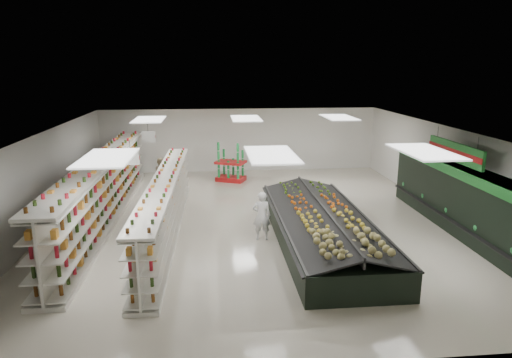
{
  "coord_description": "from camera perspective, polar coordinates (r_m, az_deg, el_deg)",
  "views": [
    {
      "loc": [
        -1.51,
        -15.09,
        5.33
      ],
      "look_at": [
        0.12,
        0.99,
        1.29
      ],
      "focal_mm": 32.0,
      "sensor_mm": 36.0,
      "label": 1
    }
  ],
  "objects": [
    {
      "name": "wall_front",
      "position": [
        8.16,
        5.68,
        -13.26
      ],
      "size": [
        14.0,
        0.02,
        3.2
      ],
      "primitive_type": "cube",
      "color": "white",
      "rests_on": "floor"
    },
    {
      "name": "gondola_center",
      "position": [
        15.11,
        -11.17,
        -3.53
      ],
      "size": [
        1.02,
        10.55,
        1.83
      ],
      "rotation": [
        0.0,
        0.0,
        -0.02
      ],
      "color": "silver",
      "rests_on": "floor"
    },
    {
      "name": "wall_back",
      "position": [
        23.44,
        -2.02,
        4.88
      ],
      "size": [
        14.0,
        0.02,
        3.2
      ],
      "primitive_type": "cube",
      "color": "white",
      "rests_on": "floor"
    },
    {
      "name": "shopper_main",
      "position": [
        14.22,
        0.7,
        -4.62
      ],
      "size": [
        0.59,
        0.41,
        1.56
      ],
      "primitive_type": "imported",
      "rotation": [
        0.0,
        0.0,
        3.07
      ],
      "color": "silver",
      "rests_on": "floor"
    },
    {
      "name": "gondola_left",
      "position": [
        16.84,
        -18.51,
        -1.57
      ],
      "size": [
        0.96,
        12.71,
        2.2
      ],
      "rotation": [
        0.0,
        0.0,
        0.0
      ],
      "color": "silver",
      "rests_on": "floor"
    },
    {
      "name": "soda_endcap",
      "position": [
        21.47,
        -3.17,
        1.91
      ],
      "size": [
        1.58,
        1.37,
        1.7
      ],
      "rotation": [
        0.0,
        0.0,
        -0.42
      ],
      "color": "red",
      "rests_on": "floor"
    },
    {
      "name": "ceiling",
      "position": [
        15.32,
        -0.07,
        6.05
      ],
      "size": [
        14.0,
        16.0,
        0.02
      ],
      "primitive_type": "cube",
      "color": "white",
      "rests_on": "wall_back"
    },
    {
      "name": "floor",
      "position": [
        16.08,
        -0.07,
        -5.32
      ],
      "size": [
        16.0,
        16.0,
        0.0
      ],
      "primitive_type": "plane",
      "color": "beige",
      "rests_on": "ground"
    },
    {
      "name": "wall_left",
      "position": [
        16.49,
        -25.06,
        -0.38
      ],
      "size": [
        0.02,
        16.0,
        3.2
      ],
      "primitive_type": "cube",
      "color": "white",
      "rests_on": "floor"
    },
    {
      "name": "aisle_sign_far",
      "position": [
        17.44,
        -13.32,
        5.16
      ],
      "size": [
        0.52,
        0.06,
        0.75
      ],
      "color": "white",
      "rests_on": "ceiling"
    },
    {
      "name": "wall_right",
      "position": [
        17.72,
        23.07,
        0.75
      ],
      "size": [
        0.02,
        16.0,
        3.2
      ],
      "primitive_type": "cube",
      "color": "white",
      "rests_on": "floor"
    },
    {
      "name": "aisle_sign_near",
      "position": [
        13.54,
        -15.43,
        2.55
      ],
      "size": [
        0.52,
        0.06,
        0.75
      ],
      "color": "white",
      "rests_on": "ceiling"
    },
    {
      "name": "produce_wall_case",
      "position": [
        16.31,
        23.99,
        -1.72
      ],
      "size": [
        0.93,
        8.0,
        2.2
      ],
      "color": "black",
      "rests_on": "floor"
    },
    {
      "name": "produce_island",
      "position": [
        14.21,
        8.3,
        -5.85
      ],
      "size": [
        2.86,
        7.84,
        1.17
      ],
      "rotation": [
        0.0,
        0.0,
        -0.0
      ],
      "color": "black",
      "rests_on": "floor"
    },
    {
      "name": "hortifruti_banner",
      "position": [
        15.88,
        23.59,
        3.14
      ],
      "size": [
        0.12,
        3.2,
        0.95
      ],
      "color": "#20782B",
      "rests_on": "ceiling"
    },
    {
      "name": "shopper_background",
      "position": [
        20.14,
        -11.7,
        0.56
      ],
      "size": [
        0.56,
        0.78,
        1.47
      ],
      "primitive_type": "imported",
      "rotation": [
        0.0,
        0.0,
        1.75
      ],
      "color": "tan",
      "rests_on": "floor"
    }
  ]
}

